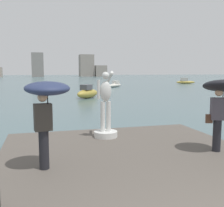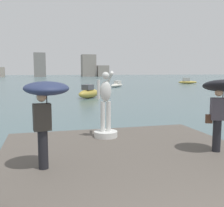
% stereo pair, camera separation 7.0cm
% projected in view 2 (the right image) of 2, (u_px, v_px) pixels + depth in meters
% --- Properties ---
extents(ground_plane, '(400.00, 400.00, 0.00)m').
position_uv_depth(ground_plane, '(57.00, 89.00, 41.11)').
color(ground_plane, '#4C666B').
extents(pier, '(6.76, 10.85, 0.40)m').
position_uv_depth(pier, '(165.00, 198.00, 5.00)').
color(pier, '#564F47').
rests_on(pier, ground).
extents(statue_white_figure, '(0.79, 0.96, 2.21)m').
position_uv_depth(statue_white_figure, '(106.00, 114.00, 8.82)').
color(statue_white_figure, silver).
rests_on(statue_white_figure, pier).
extents(onlooker_left, '(1.14, 1.16, 1.99)m').
position_uv_depth(onlooker_left, '(45.00, 99.00, 5.86)').
color(onlooker_left, black).
rests_on(onlooker_left, pier).
extents(onlooker_right, '(1.42, 1.44, 2.04)m').
position_uv_depth(onlooker_right, '(222.00, 94.00, 7.10)').
color(onlooker_right, black).
rests_on(onlooker_right, pier).
extents(boat_near, '(4.21, 2.06, 1.31)m').
position_uv_depth(boat_near, '(187.00, 82.00, 58.24)').
color(boat_near, '#B2993D').
rests_on(boat_near, ground).
extents(boat_mid, '(3.03, 3.15, 1.34)m').
position_uv_depth(boat_mid, '(89.00, 93.00, 26.23)').
color(boat_mid, '#B2993D').
rests_on(boat_mid, ground).
extents(boat_leftward, '(3.80, 4.59, 1.08)m').
position_uv_depth(boat_leftward, '(117.00, 85.00, 45.78)').
color(boat_leftward, silver).
rests_on(boat_leftward, ground).
extents(distant_skyline, '(71.62, 13.41, 12.58)m').
position_uv_depth(distant_skyline, '(39.00, 67.00, 143.61)').
color(distant_skyline, gray).
rests_on(distant_skyline, ground).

